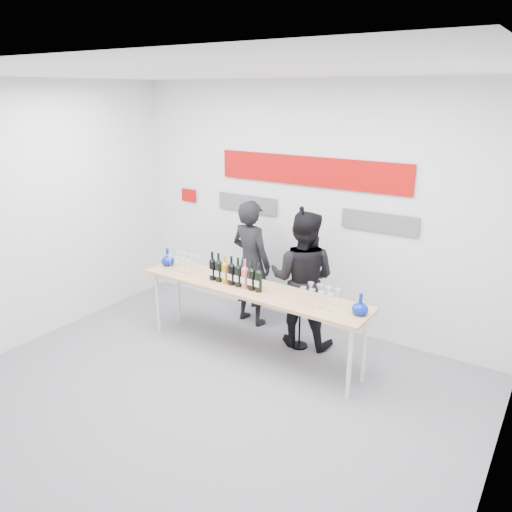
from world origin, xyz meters
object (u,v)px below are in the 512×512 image
at_px(tasting_table, 251,292).
at_px(presenter_left, 251,263).
at_px(presenter_right, 302,279).
at_px(mic_stand, 300,306).

height_order(tasting_table, presenter_left, presenter_left).
bearing_deg(presenter_left, presenter_right, 177.12).
xyz_separation_m(presenter_right, mic_stand, (0.03, -0.10, -0.29)).
bearing_deg(mic_stand, presenter_left, 175.65).
bearing_deg(presenter_left, tasting_table, 132.25).
distance_m(presenter_left, presenter_right, 0.83).
height_order(presenter_left, presenter_right, presenter_right).
bearing_deg(tasting_table, presenter_left, 124.90).
xyz_separation_m(tasting_table, presenter_left, (-0.48, 0.72, 0.04)).
xyz_separation_m(presenter_left, mic_stand, (0.85, -0.27, -0.29)).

